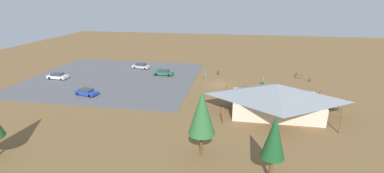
{
  "coord_description": "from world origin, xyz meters",
  "views": [
    {
      "loc": [
        -3.57,
        54.94,
        18.25
      ],
      "look_at": [
        4.87,
        5.79,
        1.2
      ],
      "focal_mm": 24.89,
      "sensor_mm": 36.0,
      "label": 1
    }
  ],
  "objects_px": {
    "bicycle_white_trailside": "(261,88)",
    "car_white_end_stall": "(58,76)",
    "trash_bin": "(218,73)",
    "bicycle_silver_yard_right": "(299,77)",
    "pine_west": "(274,137)",
    "bicycle_blue_edge_north": "(246,87)",
    "bicycle_purple_back_row": "(321,98)",
    "bicycle_yellow_by_bin": "(310,80)",
    "bicycle_red_yard_center": "(310,95)",
    "car_green_near_entry": "(163,72)",
    "pine_far_east": "(202,113)",
    "car_blue_by_curb": "(87,92)",
    "bike_pavilion": "(276,97)",
    "visitor_by_pavilion": "(263,82)",
    "bicycle_orange_lone_east": "(335,104)",
    "car_silver_back_corner": "(141,66)",
    "bicycle_green_near_sign": "(296,74)",
    "bicycle_teal_lone_west": "(336,109)",
    "lot_sign": "(205,75)",
    "bicycle_black_edge_south": "(345,103)"
  },
  "relations": [
    {
      "from": "bicycle_white_trailside",
      "to": "car_white_end_stall",
      "type": "bearing_deg",
      "value": 0.13
    },
    {
      "from": "bike_pavilion",
      "to": "car_silver_back_corner",
      "type": "relative_size",
      "value": 3.54
    },
    {
      "from": "trash_bin",
      "to": "bicycle_silver_yard_right",
      "type": "height_order",
      "value": "trash_bin"
    },
    {
      "from": "pine_west",
      "to": "car_white_end_stall",
      "type": "height_order",
      "value": "pine_west"
    },
    {
      "from": "lot_sign",
      "to": "bicycle_white_trailside",
      "type": "bearing_deg",
      "value": 159.12
    },
    {
      "from": "bike_pavilion",
      "to": "bicycle_purple_back_row",
      "type": "bearing_deg",
      "value": -140.46
    },
    {
      "from": "lot_sign",
      "to": "car_blue_by_curb",
      "type": "height_order",
      "value": "lot_sign"
    },
    {
      "from": "trash_bin",
      "to": "car_white_end_stall",
      "type": "xyz_separation_m",
      "value": [
        36.24,
        9.88,
        0.28
      ]
    },
    {
      "from": "bicycle_orange_lone_east",
      "to": "car_blue_by_curb",
      "type": "bearing_deg",
      "value": 3.31
    },
    {
      "from": "bike_pavilion",
      "to": "pine_far_east",
      "type": "bearing_deg",
      "value": 53.95
    },
    {
      "from": "bicycle_purple_back_row",
      "to": "car_blue_by_curb",
      "type": "height_order",
      "value": "car_blue_by_curb"
    },
    {
      "from": "bicycle_black_edge_south",
      "to": "bicycle_white_trailside",
      "type": "bearing_deg",
      "value": -20.15
    },
    {
      "from": "bicycle_teal_lone_west",
      "to": "visitor_by_pavilion",
      "type": "distance_m",
      "value": 16.05
    },
    {
      "from": "pine_far_east",
      "to": "bicycle_blue_edge_north",
      "type": "height_order",
      "value": "pine_far_east"
    },
    {
      "from": "pine_west",
      "to": "bicycle_silver_yard_right",
      "type": "bearing_deg",
      "value": -105.11
    },
    {
      "from": "pine_west",
      "to": "visitor_by_pavilion",
      "type": "distance_m",
      "value": 31.88
    },
    {
      "from": "bicycle_blue_edge_north",
      "to": "bicycle_purple_back_row",
      "type": "height_order",
      "value": "bicycle_purple_back_row"
    },
    {
      "from": "bike_pavilion",
      "to": "bicycle_purple_back_row",
      "type": "relative_size",
      "value": 11.68
    },
    {
      "from": "car_green_near_entry",
      "to": "pine_far_east",
      "type": "bearing_deg",
      "value": 113.04
    },
    {
      "from": "bicycle_red_yard_center",
      "to": "bicycle_purple_back_row",
      "type": "bearing_deg",
      "value": 142.85
    },
    {
      "from": "bicycle_teal_lone_west",
      "to": "trash_bin",
      "type": "bearing_deg",
      "value": -41.12
    },
    {
      "from": "pine_far_east",
      "to": "car_blue_by_curb",
      "type": "xyz_separation_m",
      "value": [
        24.66,
        -16.55,
        -4.9
      ]
    },
    {
      "from": "bicycle_teal_lone_west",
      "to": "bicycle_white_trailside",
      "type": "bearing_deg",
      "value": -36.42
    },
    {
      "from": "bicycle_yellow_by_bin",
      "to": "bicycle_blue_edge_north",
      "type": "bearing_deg",
      "value": 28.43
    },
    {
      "from": "pine_west",
      "to": "bicycle_yellow_by_bin",
      "type": "height_order",
      "value": "pine_west"
    },
    {
      "from": "car_blue_by_curb",
      "to": "bicycle_green_near_sign",
      "type": "bearing_deg",
      "value": -154.15
    },
    {
      "from": "bicycle_silver_yard_right",
      "to": "bicycle_teal_lone_west",
      "type": "bearing_deg",
      "value": 97.13
    },
    {
      "from": "bicycle_purple_back_row",
      "to": "car_white_end_stall",
      "type": "xyz_separation_m",
      "value": [
        56.24,
        -3.58,
        0.39
      ]
    },
    {
      "from": "bicycle_yellow_by_bin",
      "to": "car_silver_back_corner",
      "type": "relative_size",
      "value": 0.39
    },
    {
      "from": "bicycle_blue_edge_north",
      "to": "bicycle_white_trailside",
      "type": "height_order",
      "value": "bicycle_white_trailside"
    },
    {
      "from": "car_white_end_stall",
      "to": "car_green_near_entry",
      "type": "bearing_deg",
      "value": -163.08
    },
    {
      "from": "bicycle_orange_lone_east",
      "to": "car_silver_back_corner",
      "type": "relative_size",
      "value": 0.32
    },
    {
      "from": "car_blue_by_curb",
      "to": "visitor_by_pavilion",
      "type": "height_order",
      "value": "visitor_by_pavilion"
    },
    {
      "from": "car_blue_by_curb",
      "to": "bicycle_silver_yard_right",
      "type": "bearing_deg",
      "value": -156.34
    },
    {
      "from": "bicycle_purple_back_row",
      "to": "bicycle_white_trailside",
      "type": "bearing_deg",
      "value": -19.18
    },
    {
      "from": "bicycle_green_near_sign",
      "to": "bicycle_orange_lone_east",
      "type": "bearing_deg",
      "value": 99.68
    },
    {
      "from": "car_white_end_stall",
      "to": "bicycle_silver_yard_right",
      "type": "bearing_deg",
      "value": -169.54
    },
    {
      "from": "bicycle_teal_lone_west",
      "to": "bicycle_white_trailside",
      "type": "height_order",
      "value": "bicycle_white_trailside"
    },
    {
      "from": "lot_sign",
      "to": "bicycle_red_yard_center",
      "type": "height_order",
      "value": "lot_sign"
    },
    {
      "from": "bicycle_yellow_by_bin",
      "to": "bicycle_purple_back_row",
      "type": "bearing_deg",
      "value": 87.06
    },
    {
      "from": "pine_west",
      "to": "visitor_by_pavilion",
      "type": "bearing_deg",
      "value": -93.21
    },
    {
      "from": "bicycle_yellow_by_bin",
      "to": "bicycle_orange_lone_east",
      "type": "distance_m",
      "value": 13.9
    },
    {
      "from": "lot_sign",
      "to": "pine_far_east",
      "type": "bearing_deg",
      "value": 96.09
    },
    {
      "from": "bicycle_teal_lone_west",
      "to": "car_blue_by_curb",
      "type": "xyz_separation_m",
      "value": [
        45.01,
        0.12,
        0.29
      ]
    },
    {
      "from": "bicycle_red_yard_center",
      "to": "lot_sign",
      "type": "bearing_deg",
      "value": -18.45
    },
    {
      "from": "bicycle_purple_back_row",
      "to": "trash_bin",
      "type": "bearing_deg",
      "value": -33.94
    },
    {
      "from": "pine_far_east",
      "to": "lot_sign",
      "type": "bearing_deg",
      "value": -83.91
    },
    {
      "from": "bicycle_black_edge_south",
      "to": "car_blue_by_curb",
      "type": "xyz_separation_m",
      "value": [
        47.58,
        3.47,
        0.32
      ]
    },
    {
      "from": "bicycle_green_near_sign",
      "to": "car_white_end_stall",
      "type": "bearing_deg",
      "value": 12.4
    },
    {
      "from": "bicycle_orange_lone_east",
      "to": "car_blue_by_curb",
      "type": "xyz_separation_m",
      "value": [
        45.6,
        2.64,
        0.32
      ]
    }
  ]
}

